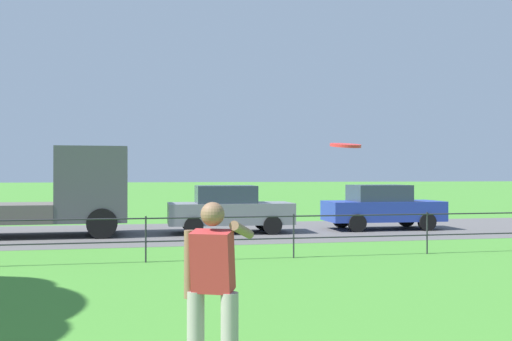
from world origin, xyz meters
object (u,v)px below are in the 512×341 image
car_grey_right (229,209)px  frisbee (345,145)px  flatbed_truck_center (43,197)px  person_thrower (213,286)px  car_blue_left (382,207)px

car_grey_right → frisbee: bearing=-95.4°
flatbed_truck_center → car_grey_right: flatbed_truck_center is taller
frisbee → car_grey_right: size_ratio=0.08×
person_thrower → car_blue_left: bearing=60.5°
car_grey_right → person_thrower: bearing=-100.1°
person_thrower → car_grey_right: (2.42, 13.66, -0.11)m
car_grey_right → car_blue_left: size_ratio=1.00×
frisbee → flatbed_truck_center: flatbed_truck_center is taller
person_thrower → car_grey_right: 13.87m
person_thrower → flatbed_truck_center: 14.21m
car_grey_right → car_blue_left: same height
person_thrower → car_blue_left: 15.88m
flatbed_truck_center → car_grey_right: 5.77m
person_thrower → frisbee: frisbee is taller
person_thrower → car_grey_right: bearing=79.9°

